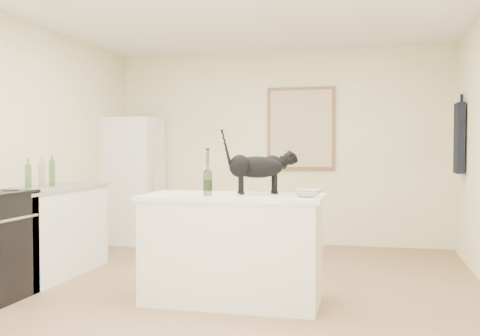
# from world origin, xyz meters

# --- Properties ---
(floor) EXTENTS (5.50, 5.50, 0.00)m
(floor) POSITION_xyz_m (0.00, 0.00, 0.00)
(floor) COLOR #90714D
(floor) RESTS_ON ground
(wall_back) EXTENTS (4.50, 0.00, 4.50)m
(wall_back) POSITION_xyz_m (0.00, 2.75, 1.30)
(wall_back) COLOR #FFF5C5
(wall_back) RESTS_ON ground
(wall_front) EXTENTS (4.50, 0.00, 4.50)m
(wall_front) POSITION_xyz_m (0.00, -2.75, 1.30)
(wall_front) COLOR #FFF5C5
(wall_front) RESTS_ON ground
(wall_left) EXTENTS (0.00, 5.50, 5.50)m
(wall_left) POSITION_xyz_m (-2.25, 0.00, 1.30)
(wall_left) COLOR #FFF5C5
(wall_left) RESTS_ON ground
(island_base) EXTENTS (1.44, 0.67, 0.86)m
(island_base) POSITION_xyz_m (0.10, -0.20, 0.43)
(island_base) COLOR white
(island_base) RESTS_ON floor
(island_top) EXTENTS (1.50, 0.70, 0.04)m
(island_top) POSITION_xyz_m (0.10, -0.20, 0.88)
(island_top) COLOR white
(island_top) RESTS_ON island_base
(left_cabinets) EXTENTS (0.60, 1.40, 0.86)m
(left_cabinets) POSITION_xyz_m (-1.95, 0.30, 0.43)
(left_cabinets) COLOR white
(left_cabinets) RESTS_ON floor
(left_countertop) EXTENTS (0.62, 1.44, 0.04)m
(left_countertop) POSITION_xyz_m (-1.95, 0.30, 0.88)
(left_countertop) COLOR gray
(left_countertop) RESTS_ON left_cabinets
(fridge) EXTENTS (0.68, 0.68, 1.70)m
(fridge) POSITION_xyz_m (-1.95, 2.35, 0.85)
(fridge) COLOR white
(fridge) RESTS_ON floor
(artwork_frame) EXTENTS (0.90, 0.03, 1.10)m
(artwork_frame) POSITION_xyz_m (0.30, 2.72, 1.55)
(artwork_frame) COLOR brown
(artwork_frame) RESTS_ON wall_back
(artwork_canvas) EXTENTS (0.82, 0.00, 1.02)m
(artwork_canvas) POSITION_xyz_m (0.30, 2.70, 1.55)
(artwork_canvas) COLOR beige
(artwork_canvas) RESTS_ON wall_back
(hanging_garment) EXTENTS (0.08, 0.34, 0.80)m
(hanging_garment) POSITION_xyz_m (2.19, 2.05, 1.40)
(hanging_garment) COLOR black
(hanging_garment) RESTS_ON wall_right
(black_cat) EXTENTS (0.60, 0.39, 0.40)m
(black_cat) POSITION_xyz_m (0.28, -0.08, 1.10)
(black_cat) COLOR black
(black_cat) RESTS_ON island_top
(wine_bottle) EXTENTS (0.09, 0.09, 0.34)m
(wine_bottle) POSITION_xyz_m (-0.08, -0.31, 1.07)
(wine_bottle) COLOR #295421
(wine_bottle) RESTS_ON island_top
(glass_bowl) EXTENTS (0.28, 0.28, 0.06)m
(glass_bowl) POSITION_xyz_m (0.73, -0.29, 0.93)
(glass_bowl) COLOR white
(glass_bowl) RESTS_ON island_top
(fridge_paper) EXTENTS (0.03, 0.12, 0.16)m
(fridge_paper) POSITION_xyz_m (-1.60, 2.44, 1.20)
(fridge_paper) COLOR beige
(fridge_paper) RESTS_ON fridge
(counter_bottle_cluster) EXTENTS (0.12, 0.37, 0.26)m
(counter_bottle_cluster) POSITION_xyz_m (-1.97, 0.23, 1.02)
(counter_bottle_cluster) COLOR #929E91
(counter_bottle_cluster) RESTS_ON left_countertop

